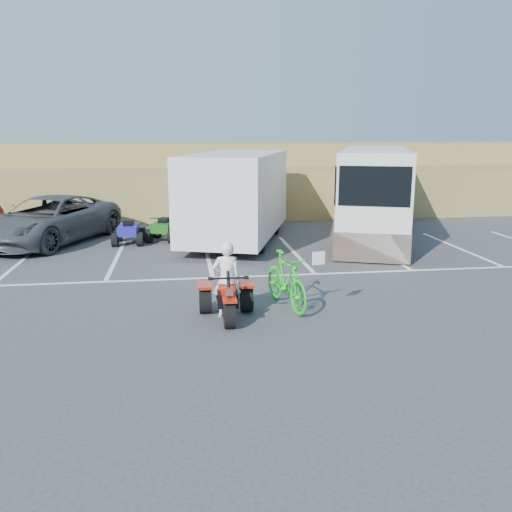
{
  "coord_description": "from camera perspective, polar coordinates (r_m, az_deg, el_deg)",
  "views": [
    {
      "loc": [
        -0.77,
        -11.08,
        3.68
      ],
      "look_at": [
        0.85,
        0.44,
        1.0
      ],
      "focal_mm": 38.0,
      "sensor_mm": 36.0,
      "label": 1
    }
  ],
  "objects": [
    {
      "name": "parking_stripes",
      "position": [
        15.68,
        -1.79,
        -0.6
      ],
      "size": [
        28.0,
        5.16,
        0.01
      ],
      "color": "white",
      "rests_on": "ground"
    },
    {
      "name": "red_trike_atv",
      "position": [
        11.0,
        -3.01,
        -6.6
      ],
      "size": [
        1.16,
        1.54,
        0.99
      ],
      "primitive_type": null,
      "rotation": [
        0.0,
        0.0,
        -0.01
      ],
      "color": "#A51C09",
      "rests_on": "ground"
    },
    {
      "name": "grass_embankment",
      "position": [
        26.67,
        -6.39,
        8.05
      ],
      "size": [
        40.0,
        8.5,
        3.1
      ],
      "color": "olive",
      "rests_on": "ground"
    },
    {
      "name": "grey_pickup",
      "position": [
        19.48,
        -20.99,
        3.55
      ],
      "size": [
        4.68,
        6.18,
        1.56
      ],
      "primitive_type": "imported",
      "rotation": [
        0.0,
        0.0,
        -0.43
      ],
      "color": "#3F4146",
      "rests_on": "ground"
    },
    {
      "name": "quad_atv_blue",
      "position": [
        18.69,
        -13.18,
        1.27
      ],
      "size": [
        1.04,
        1.37,
        0.87
      ],
      "primitive_type": null,
      "rotation": [
        0.0,
        0.0,
        -0.03
      ],
      "color": "navy",
      "rests_on": "ground"
    },
    {
      "name": "quad_atv_green",
      "position": [
        18.99,
        -9.57,
        1.62
      ],
      "size": [
        1.36,
        1.59,
        0.88
      ],
      "primitive_type": null,
      "rotation": [
        0.0,
        0.0,
        -0.29
      ],
      "color": "#155112",
      "rests_on": "ground"
    },
    {
      "name": "green_dirt_bike",
      "position": [
        11.55,
        3.18,
        -2.56
      ],
      "size": [
        0.98,
        2.05,
        1.19
      ],
      "primitive_type": "imported",
      "rotation": [
        0.0,
        0.0,
        0.22
      ],
      "color": "#14BF19",
      "rests_on": "ground"
    },
    {
      "name": "ground",
      "position": [
        11.71,
        -3.84,
        -5.39
      ],
      "size": [
        100.0,
        100.0,
        0.0
      ],
      "primitive_type": "plane",
      "color": "#363639",
      "rests_on": "ground"
    },
    {
      "name": "rv_motorhome",
      "position": [
        19.66,
        12.31,
        5.81
      ],
      "size": [
        4.99,
        8.73,
        3.06
      ],
      "rotation": [
        0.0,
        0.0,
        -0.36
      ],
      "color": "silver",
      "rests_on": "ground"
    },
    {
      "name": "cargo_trailer",
      "position": [
        18.3,
        -2.04,
        6.48
      ],
      "size": [
        4.42,
        6.87,
        2.98
      ],
      "rotation": [
        0.0,
        0.0,
        -0.32
      ],
      "color": "silver",
      "rests_on": "ground"
    },
    {
      "name": "rider",
      "position": [
        10.91,
        -3.12,
        -2.46
      ],
      "size": [
        0.58,
        0.38,
        1.57
      ],
      "primitive_type": "imported",
      "rotation": [
        0.0,
        0.0,
        3.13
      ],
      "color": "white",
      "rests_on": "ground"
    }
  ]
}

